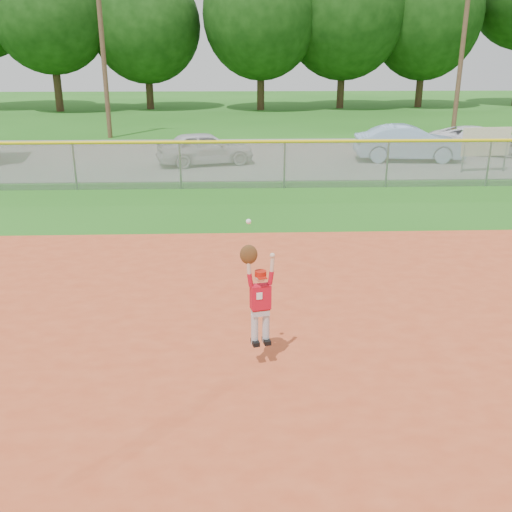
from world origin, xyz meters
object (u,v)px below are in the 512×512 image
at_px(car_blue, 409,143).
at_px(car_white_b, 478,140).
at_px(car_white_a, 205,148).
at_px(ballplayer, 259,296).
at_px(sponsor_sign, 486,143).

bearing_deg(car_blue, car_white_b, -60.61).
distance_m(car_white_a, ballplayer, 15.34).
distance_m(car_white_a, car_blue, 8.15).
bearing_deg(car_white_b, sponsor_sign, 178.02).
bearing_deg(car_blue, sponsor_sign, -134.00).
bearing_deg(sponsor_sign, car_white_b, 70.23).
distance_m(sponsor_sign, ballplayer, 16.02).
relative_size(sponsor_sign, ballplayer, 1.02).
height_order(car_white_b, sponsor_sign, sponsor_sign).
relative_size(car_white_a, sponsor_sign, 2.03).
bearing_deg(ballplayer, car_blue, 66.88).
distance_m(car_white_b, sponsor_sign, 4.28).
height_order(car_white_b, ballplayer, ballplayer).
xyz_separation_m(car_white_a, car_blue, (8.13, 0.48, 0.07)).
xyz_separation_m(car_blue, car_white_b, (3.53, 1.62, -0.12)).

